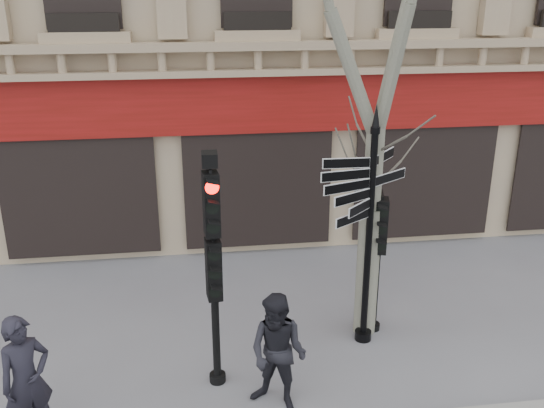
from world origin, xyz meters
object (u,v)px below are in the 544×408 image
Objects in this scene: traffic_signal_secondary at (379,240)px; pedestrian_a at (26,381)px; fingerpost at (372,188)px; traffic_signal_main at (213,244)px; pedestrian_b at (278,353)px.

pedestrian_a is at bearing -145.11° from traffic_signal_secondary.
traffic_signal_main is (-2.68, -0.88, -0.46)m from fingerpost.
pedestrian_b is (0.88, -0.73, -1.49)m from traffic_signal_main.
traffic_signal_main is at bearing -18.13° from pedestrian_a.
fingerpost is 1.12× the size of traffic_signal_main.
pedestrian_b is at bearing -123.52° from traffic_signal_secondary.
traffic_signal_secondary is at bearing 15.98° from traffic_signal_main.
fingerpost reaches higher than traffic_signal_secondary.
traffic_signal_main is 1.48× the size of traffic_signal_secondary.
traffic_signal_main reaches higher than pedestrian_b.
pedestrian_b is (-2.08, -1.91, -0.88)m from traffic_signal_secondary.
pedestrian_a is 3.53m from pedestrian_b.
pedestrian_a reaches higher than pedestrian_b.
pedestrian_a is 1.04× the size of pedestrian_b.
fingerpost is at bearing -19.15° from pedestrian_a.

